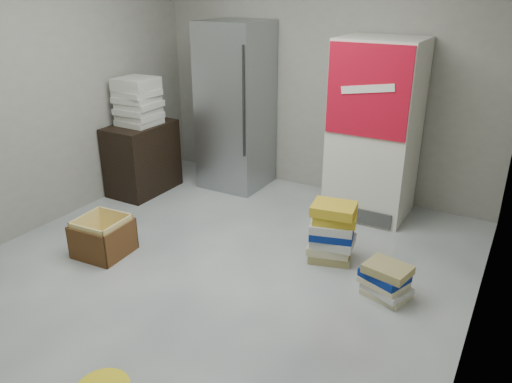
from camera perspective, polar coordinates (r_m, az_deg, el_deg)
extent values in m
plane|color=beige|center=(4.11, -7.21, -10.93)|extent=(5.00, 5.00, 0.00)
cube|color=gray|center=(5.68, 7.63, 13.73)|extent=(4.00, 0.04, 2.80)
cube|color=gray|center=(5.00, -27.11, 10.30)|extent=(0.04, 5.00, 2.80)
cube|color=gray|center=(2.83, 25.75, 2.66)|extent=(0.04, 5.00, 2.80)
cube|color=#A0A3A8|center=(5.85, -2.31, 9.66)|extent=(0.70, 0.70, 1.90)
cylinder|color=#333333|center=(5.35, -1.44, 10.10)|extent=(0.02, 0.02, 1.19)
cube|color=silver|center=(5.20, 13.45, 6.85)|extent=(0.80, 0.70, 1.80)
cube|color=red|center=(4.76, 12.64, 11.08)|extent=(0.78, 0.02, 0.85)
cube|color=white|center=(4.74, 12.61, 11.37)|extent=(0.50, 0.01, 0.14)
cube|color=#3F3F3F|center=(5.15, 11.46, -2.66)|extent=(0.70, 0.02, 0.15)
cube|color=black|center=(5.93, -12.85, 3.75)|extent=(0.50, 0.80, 0.80)
cube|color=beige|center=(5.81, -13.18, 7.80)|extent=(0.41, 0.41, 0.06)
cube|color=beige|center=(5.79, -13.14, 8.43)|extent=(0.40, 0.40, 0.06)
cube|color=beige|center=(5.77, -13.35, 9.03)|extent=(0.41, 0.41, 0.06)
cube|color=beige|center=(5.75, -13.19, 9.67)|extent=(0.41, 0.41, 0.06)
cube|color=beige|center=(5.75, -13.49, 10.29)|extent=(0.42, 0.42, 0.06)
cube|color=beige|center=(5.73, -13.44, 10.92)|extent=(0.42, 0.42, 0.06)
cube|color=beige|center=(5.72, -13.53, 11.57)|extent=(0.41, 0.41, 0.06)
cube|color=beige|center=(5.71, -13.58, 12.21)|extent=(0.41, 0.41, 0.06)
cube|color=#92844F|center=(4.50, 8.46, -7.20)|extent=(0.43, 0.38, 0.08)
cube|color=#C1B78F|center=(4.47, 8.37, -6.36)|extent=(0.42, 0.36, 0.07)
cube|color=beige|center=(4.43, 8.78, -5.57)|extent=(0.40, 0.34, 0.08)
cube|color=navy|center=(4.39, 8.66, -4.76)|extent=(0.42, 0.37, 0.07)
cube|color=beige|center=(4.36, 8.68, -3.92)|extent=(0.43, 0.37, 0.07)
cube|color=gold|center=(4.35, 9.04, -2.89)|extent=(0.43, 0.37, 0.08)
cube|color=gold|center=(4.29, 8.91, -1.99)|extent=(0.40, 0.34, 0.09)
cube|color=#C1B78F|center=(4.11, 14.64, -11.17)|extent=(0.38, 0.34, 0.05)
cube|color=beige|center=(4.07, 14.70, -10.63)|extent=(0.40, 0.37, 0.05)
cube|color=#C1B78F|center=(4.06, 14.39, -9.93)|extent=(0.39, 0.35, 0.05)
cube|color=navy|center=(4.03, 14.49, -9.23)|extent=(0.40, 0.36, 0.06)
cube|color=#92844F|center=(3.98, 14.84, -8.60)|extent=(0.38, 0.32, 0.07)
cube|color=yellow|center=(4.76, -16.86, -6.68)|extent=(0.43, 0.43, 0.01)
cube|color=brown|center=(4.83, -15.42, -4.10)|extent=(0.43, 0.04, 0.31)
cube|color=brown|center=(4.57, -18.80, -6.16)|extent=(0.43, 0.04, 0.31)
cube|color=brown|center=(4.83, -18.91, -4.55)|extent=(0.04, 0.43, 0.31)
cube|color=brown|center=(4.57, -15.10, -5.69)|extent=(0.04, 0.43, 0.31)
cube|color=yellow|center=(4.81, -15.59, -3.97)|extent=(0.39, 0.04, 0.35)
cube|color=yellow|center=(4.57, -18.68, -5.84)|extent=(0.39, 0.04, 0.35)
cube|color=yellow|center=(4.81, -18.78, -4.37)|extent=(0.04, 0.39, 0.35)
cube|color=yellow|center=(4.57, -15.31, -5.41)|extent=(0.04, 0.39, 0.35)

